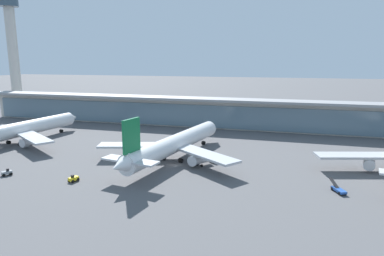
% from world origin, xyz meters
% --- Properties ---
extents(ground_plane, '(1200.00, 1200.00, 0.00)m').
position_xyz_m(ground_plane, '(0.00, 0.00, 0.00)').
color(ground_plane, '#515154').
extents(airliner_left_stand, '(52.38, 68.50, 18.24)m').
position_xyz_m(airliner_left_stand, '(-71.47, 9.68, 5.74)').
color(airliner_left_stand, white).
rests_on(airliner_left_stand, ground).
extents(airliner_centre_stand, '(51.91, 68.25, 18.24)m').
position_xyz_m(airliner_centre_stand, '(-1.72, 5.67, 5.74)').
color(airliner_centre_stand, white).
rests_on(airliner_centre_stand, ground).
extents(service_truck_near_nose_blue, '(4.12, 6.73, 2.70)m').
position_xyz_m(service_truck_near_nose_blue, '(49.02, -10.21, 0.81)').
color(service_truck_near_nose_blue, '#234C9E').
rests_on(service_truck_near_nose_blue, ground).
extents(service_truck_under_wing_yellow, '(2.32, 3.18, 2.05)m').
position_xyz_m(service_truck_under_wing_yellow, '(-22.34, -22.56, 0.87)').
color(service_truck_under_wing_yellow, yellow).
rests_on(service_truck_under_wing_yellow, ground).
extents(service_truck_by_tail_grey, '(6.67, 8.39, 2.95)m').
position_xyz_m(service_truck_by_tail_grey, '(10.05, 3.69, 1.71)').
color(service_truck_by_tail_grey, gray).
rests_on(service_truck_by_tail_grey, ground).
extents(service_truck_on_taxiway_grey, '(3.05, 3.32, 2.05)m').
position_xyz_m(service_truck_on_taxiway_grey, '(-44.74, -23.55, 0.87)').
color(service_truck_on_taxiway_grey, gray).
rests_on(service_truck_on_taxiway_grey, ground).
extents(terminal_building, '(270.83, 12.80, 15.20)m').
position_xyz_m(terminal_building, '(0.00, 66.04, 7.87)').
color(terminal_building, beige).
rests_on(terminal_building, ground).
extents(control_tower, '(12.00, 12.00, 80.06)m').
position_xyz_m(control_tower, '(-141.01, 85.44, 43.50)').
color(control_tower, beige).
rests_on(control_tower, ground).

